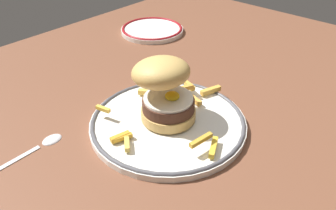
% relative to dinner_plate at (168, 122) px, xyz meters
% --- Properties ---
extents(ground_plane, '(1.36, 1.05, 0.04)m').
position_rel_dinner_plate_xyz_m(ground_plane, '(0.04, 0.04, -0.03)').
color(ground_plane, brown).
extents(dinner_plate, '(0.29, 0.29, 0.02)m').
position_rel_dinner_plate_xyz_m(dinner_plate, '(0.00, 0.00, 0.00)').
color(dinner_plate, white).
rests_on(dinner_plate, ground_plane).
extents(burger, '(0.14, 0.14, 0.12)m').
position_rel_dinner_plate_xyz_m(burger, '(0.00, 0.01, 0.07)').
color(burger, tan).
rests_on(burger, dinner_plate).
extents(fries_pile, '(0.26, 0.25, 0.03)m').
position_rel_dinner_plate_xyz_m(fries_pile, '(0.02, 0.02, 0.02)').
color(fries_pile, gold).
rests_on(fries_pile, dinner_plate).
extents(side_plate, '(0.18, 0.18, 0.02)m').
position_rel_dinner_plate_xyz_m(side_plate, '(0.30, 0.33, -0.00)').
color(side_plate, white).
rests_on(side_plate, ground_plane).
extents(spoon, '(0.13, 0.03, 0.01)m').
position_rel_dinner_plate_xyz_m(spoon, '(-0.18, 0.12, -0.00)').
color(spoon, silver).
rests_on(spoon, ground_plane).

